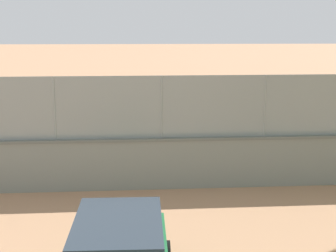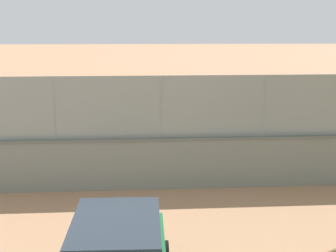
{
  "view_description": "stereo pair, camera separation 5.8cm",
  "coord_description": "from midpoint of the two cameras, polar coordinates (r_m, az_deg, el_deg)",
  "views": [
    {
      "loc": [
        1.05,
        25.31,
        4.71
      ],
      "look_at": [
        -0.13,
        6.84,
        1.05
      ],
      "focal_mm": 52.82,
      "sensor_mm": 36.0,
      "label": 1
    },
    {
      "loc": [
        0.99,
        25.31,
        4.71
      ],
      "look_at": [
        -0.13,
        6.84,
        1.05
      ],
      "focal_mm": 52.82,
      "sensor_mm": 36.0,
      "label": 2
    }
  ],
  "objects": [
    {
      "name": "perimeter_wall",
      "position": [
        14.81,
        -0.68,
        -4.22
      ],
      "size": [
        25.18,
        0.85,
        1.54
      ],
      "color": "gray",
      "rests_on": "ground_plane"
    },
    {
      "name": "spare_ball_by_wall",
      "position": [
        16.7,
        -0.64,
        -4.88
      ],
      "size": [
        0.18,
        0.18,
        0.18
      ],
      "primitive_type": "sphere",
      "color": "#3399D8",
      "rests_on": "ground_plane"
    },
    {
      "name": "ground_plane",
      "position": [
        25.77,
        -1.13,
        0.64
      ],
      "size": [
        260.0,
        260.0,
        0.0
      ],
      "primitive_type": "plane",
      "color": "tan"
    },
    {
      "name": "player_foreground_swinging",
      "position": [
        21.56,
        -7.32,
        0.77
      ],
      "size": [
        0.9,
        0.64,
        1.46
      ],
      "color": "#B2B2B2",
      "rests_on": "ground_plane"
    },
    {
      "name": "player_crossing_court",
      "position": [
        21.95,
        9.45,
        1.35
      ],
      "size": [
        1.09,
        0.74,
        1.72
      ],
      "color": "#B2B2B2",
      "rests_on": "ground_plane"
    },
    {
      "name": "fence_panel_on_wall",
      "position": [
        14.45,
        -0.7,
        2.22
      ],
      "size": [
        24.74,
        0.46,
        1.84
      ],
      "color": "gray",
      "rests_on": "perimeter_wall"
    },
    {
      "name": "player_baseline_waiting",
      "position": [
        21.62,
        -1.77,
        1.1
      ],
      "size": [
        1.21,
        0.71,
        1.58
      ],
      "color": "navy",
      "rests_on": "ground_plane"
    },
    {
      "name": "sports_ball",
      "position": [
        19.85,
        -0.05,
        1.97
      ],
      "size": [
        0.11,
        0.11,
        0.11
      ],
      "primitive_type": "sphere",
      "color": "white"
    }
  ]
}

